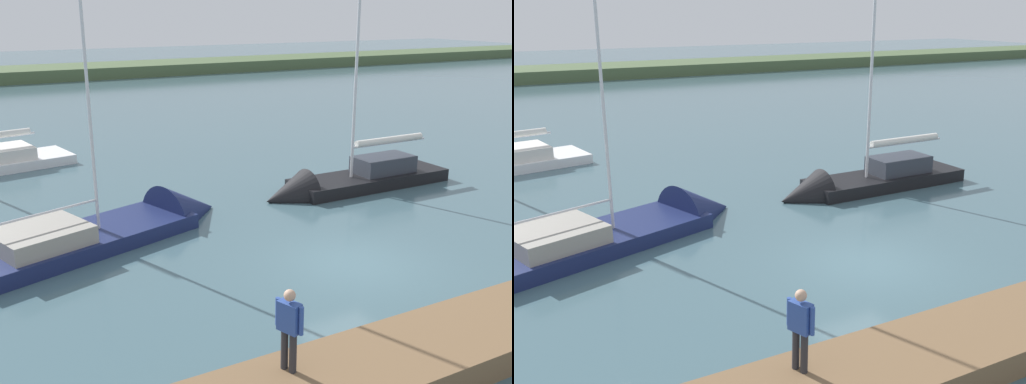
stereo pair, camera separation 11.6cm
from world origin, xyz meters
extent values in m
plane|color=#42606B|center=(0.00, 0.00, 0.00)|extent=(200.00, 200.00, 0.00)
cube|color=#4C603D|center=(0.00, -53.26, 0.00)|extent=(180.00, 8.00, 2.40)
cube|color=brown|center=(0.00, 4.86, 0.30)|extent=(25.21, 2.19, 0.61)
cube|color=black|center=(-5.39, -6.03, 0.08)|extent=(6.94, 2.10, 0.85)
cone|color=black|center=(-1.42, -6.00, 0.08)|extent=(1.86, 2.06, 2.05)
cube|color=#333842|center=(-6.09, -6.04, 0.84)|extent=(2.49, 1.42, 0.68)
cylinder|color=silver|center=(-4.45, -6.03, 4.64)|extent=(0.12, 0.12, 8.26)
cylinder|color=silver|center=(-6.35, -6.04, 1.72)|extent=(3.80, 0.12, 0.09)
cylinder|color=silver|center=(-6.35, -6.04, 1.84)|extent=(3.42, 0.30, 0.27)
cube|color=navy|center=(7.21, -4.69, 0.05)|extent=(8.88, 5.01, 0.86)
cone|color=navy|center=(2.56, -6.21, 0.05)|extent=(2.89, 3.05, 2.48)
cube|color=gray|center=(7.84, -4.48, 0.75)|extent=(3.06, 2.79, 0.53)
cylinder|color=silver|center=(6.02, -5.07, 5.82)|extent=(0.09, 0.09, 10.68)
cylinder|color=silver|center=(7.97, -4.43, 1.42)|extent=(3.92, 1.35, 0.08)
cube|color=silver|center=(7.66, -16.31, 0.70)|extent=(3.00, 2.59, 0.56)
cylinder|color=#28282D|center=(4.86, 4.49, 1.01)|extent=(0.14, 0.14, 0.81)
cylinder|color=#28282D|center=(4.93, 4.30, 1.01)|extent=(0.14, 0.14, 0.81)
cube|color=#2D4C9E|center=(4.89, 4.40, 1.71)|extent=(0.36, 0.49, 0.58)
sphere|color=tan|center=(4.89, 4.40, 2.14)|extent=(0.22, 0.22, 0.22)
cylinder|color=#2D4C9E|center=(4.80, 4.65, 1.72)|extent=(0.09, 0.09, 0.55)
cylinder|color=#2D4C9E|center=(4.99, 4.14, 1.72)|extent=(0.09, 0.09, 0.55)
camera|label=1|loc=(9.99, 12.55, 7.03)|focal=41.81mm
camera|label=2|loc=(9.89, 12.61, 7.03)|focal=41.81mm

